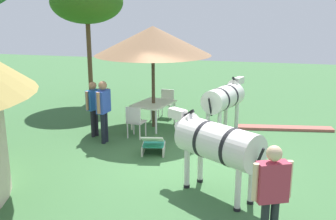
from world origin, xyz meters
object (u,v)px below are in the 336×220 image
zebra_by_umbrella (217,143)px  patio_chair_west_end (135,120)px  shade_umbrella (153,41)px  guest_beside_umbrella (103,106)px  striped_lounge_chair (153,144)px  patio_dining_table (154,106)px  zebra_nearest_camera (224,98)px  patio_chair_near_hut (167,101)px  acacia_tree_left_background (87,2)px  guest_behind_table (94,104)px  standing_watcher (272,190)px

zebra_by_umbrella → patio_chair_west_end: bearing=76.0°
shade_umbrella → zebra_by_umbrella: bearing=-149.3°
patio_chair_west_end → shade_umbrella: bearing=90.0°
shade_umbrella → guest_beside_umbrella: 2.50m
guest_beside_umbrella → striped_lounge_chair: size_ratio=1.85×
patio_dining_table → zebra_nearest_camera: bearing=-94.5°
patio_chair_near_hut → striped_lounge_chair: (-3.42, -0.52, -0.27)m
patio_chair_west_end → zebra_by_umbrella: 3.89m
patio_chair_near_hut → zebra_nearest_camera: size_ratio=0.44×
patio_chair_near_hut → zebra_by_umbrella: (-5.22, -2.29, 0.53)m
patio_dining_table → patio_chair_west_end: patio_chair_west_end is taller
striped_lounge_chair → acacia_tree_left_background: 7.04m
shade_umbrella → zebra_by_umbrella: 4.94m
shade_umbrella → zebra_by_umbrella: size_ratio=1.65×
guest_beside_umbrella → guest_behind_table: size_ratio=1.08×
patio_dining_table → zebra_by_umbrella: zebra_by_umbrella is taller
guest_behind_table → standing_watcher: 6.50m
shade_umbrella → zebra_by_umbrella: (-4.03, -2.40, -1.54)m
patio_chair_near_hut → zebra_by_umbrella: bearing=118.9°
striped_lounge_chair → zebra_nearest_camera: 2.67m
shade_umbrella → patio_dining_table: size_ratio=2.28×
shade_umbrella → guest_behind_table: size_ratio=2.19×
standing_watcher → striped_lounge_chair: 4.52m
shade_umbrella → acacia_tree_left_background: (2.55, 3.21, 1.11)m
zebra_nearest_camera → shade_umbrella: bearing=-164.4°
patio_chair_near_hut → acacia_tree_left_background: acacia_tree_left_background is taller
zebra_by_umbrella → zebra_nearest_camera: bearing=37.7°
patio_dining_table → acacia_tree_left_background: acacia_tree_left_background is taller
guest_beside_umbrella → patio_chair_west_end: bearing=134.7°
shade_umbrella → guest_beside_umbrella: size_ratio=2.03×
patio_dining_table → guest_behind_table: (-1.29, 1.36, 0.28)m
patio_dining_table → zebra_nearest_camera: (-0.17, -2.13, 0.38)m
patio_chair_west_end → guest_behind_table: (-0.11, 1.16, 0.42)m
guest_behind_table → acacia_tree_left_background: size_ratio=0.35×
shade_umbrella → guest_beside_umbrella: (-1.73, 0.88, -1.59)m
patio_chair_west_end → acacia_tree_left_background: bearing=138.5°
patio_chair_near_hut → striped_lounge_chair: size_ratio=0.99×
shade_umbrella → patio_chair_near_hut: 2.39m
guest_beside_umbrella → striped_lounge_chair: (-0.51, -1.50, -0.76)m
patio_chair_near_hut → zebra_by_umbrella: size_ratio=0.44×
patio_chair_west_end → standing_watcher: 5.81m
shade_umbrella → patio_chair_near_hut: shade_umbrella is taller
shade_umbrella → zebra_nearest_camera: 2.65m
patio_chair_west_end → patio_chair_near_hut: bearing=92.1°
patio_chair_near_hut → guest_beside_umbrella: 3.11m
patio_dining_table → striped_lounge_chair: patio_dining_table is taller
striped_lounge_chair → zebra_nearest_camera: zebra_nearest_camera is taller
patio_chair_west_end → standing_watcher: (-4.54, -3.59, 0.49)m
zebra_by_umbrella → acacia_tree_left_background: acacia_tree_left_background is taller
standing_watcher → zebra_nearest_camera: size_ratio=0.82×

